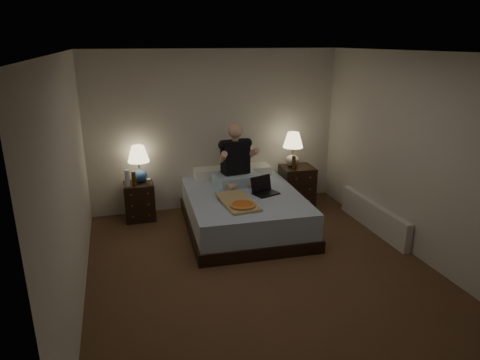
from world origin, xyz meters
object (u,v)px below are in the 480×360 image
object	(u,v)px
lamp_left	(139,164)
pizza_box	(243,206)
nightstand_left	(140,201)
lamp_right	(293,150)
beer_bottle_left	(134,179)
beer_bottle_right	(294,163)
nightstand_right	(297,186)
soda_can	(149,182)
person	(237,155)
laptop	(266,186)
water_bottle	(127,178)
bed	(243,210)
radiator	(373,216)

from	to	relation	value
lamp_left	pizza_box	distance (m)	1.84
nightstand_left	lamp_right	bearing A→B (deg)	-1.79
beer_bottle_left	beer_bottle_right	size ratio (longest dim) A/B	1.00
nightstand_right	soda_can	size ratio (longest dim) A/B	6.65
lamp_right	person	size ratio (longest dim) A/B	0.60
beer_bottle_left	laptop	world-z (taller)	beer_bottle_left
beer_bottle_right	pizza_box	size ratio (longest dim) A/B	0.30
person	laptop	distance (m)	0.70
water_bottle	beer_bottle_left	distance (m)	0.10
lamp_left	lamp_right	bearing A→B (deg)	-3.81
beer_bottle_left	laptop	size ratio (longest dim) A/B	0.68
lamp_right	person	xyz separation A→B (m)	(-1.00, -0.23, 0.04)
nightstand_left	lamp_right	world-z (taller)	lamp_right
bed	nightstand_right	world-z (taller)	nightstand_right
water_bottle	lamp_left	bearing A→B (deg)	38.76
bed	beer_bottle_left	bearing A→B (deg)	161.07
bed	pizza_box	bearing A→B (deg)	-104.66
bed	beer_bottle_right	world-z (taller)	beer_bottle_right
nightstand_right	water_bottle	size ratio (longest dim) A/B	2.66
bed	pizza_box	distance (m)	0.68
beer_bottle_right	radiator	size ratio (longest dim) A/B	0.14
laptop	person	bearing A→B (deg)	98.54
nightstand_right	laptop	bearing A→B (deg)	-135.23
nightstand_left	nightstand_right	bearing A→B (deg)	-2.92
nightstand_left	nightstand_right	distance (m)	2.53
beer_bottle_right	radiator	bearing A→B (deg)	-52.93
lamp_right	radiator	xyz separation A→B (m)	(0.76, -1.24, -0.75)
nightstand_right	person	bearing A→B (deg)	-167.79
person	soda_can	bearing A→B (deg)	164.86
water_bottle	person	distance (m)	1.64
beer_bottle_left	laptop	bearing A→B (deg)	-22.64
beer_bottle_left	pizza_box	distance (m)	1.77
laptop	radiator	distance (m)	1.62
nightstand_right	soda_can	xyz separation A→B (m)	(-2.37, 0.01, 0.29)
bed	soda_can	world-z (taller)	soda_can
nightstand_left	lamp_left	distance (m)	0.57
soda_can	laptop	world-z (taller)	laptop
person	radiator	xyz separation A→B (m)	(1.76, -1.01, -0.79)
person	laptop	size ratio (longest dim) A/B	2.74
lamp_right	person	bearing A→B (deg)	-167.19
nightstand_right	pizza_box	xyz separation A→B (m)	(-1.27, -1.14, 0.23)
nightstand_right	beer_bottle_right	world-z (taller)	beer_bottle_right
nightstand_left	soda_can	distance (m)	0.39
beer_bottle_right	pizza_box	distance (m)	1.55
beer_bottle_left	radiator	size ratio (longest dim) A/B	0.14
nightstand_left	beer_bottle_right	distance (m)	2.46
lamp_right	bed	bearing A→B (deg)	-148.82
bed	radiator	bearing A→B (deg)	-16.68
nightstand_left	person	world-z (taller)	person
beer_bottle_left	pizza_box	bearing A→B (deg)	-42.00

